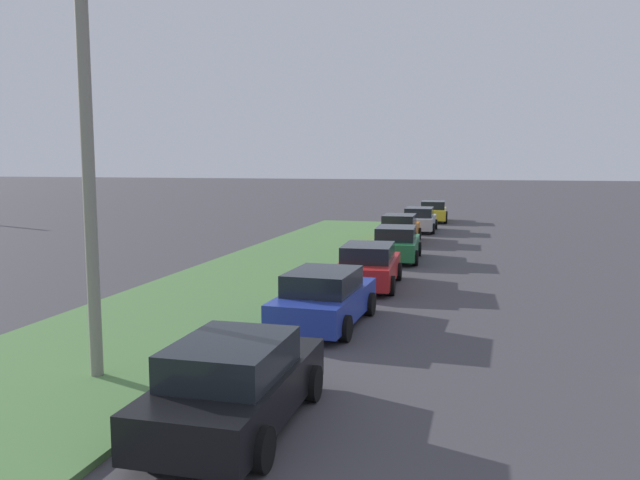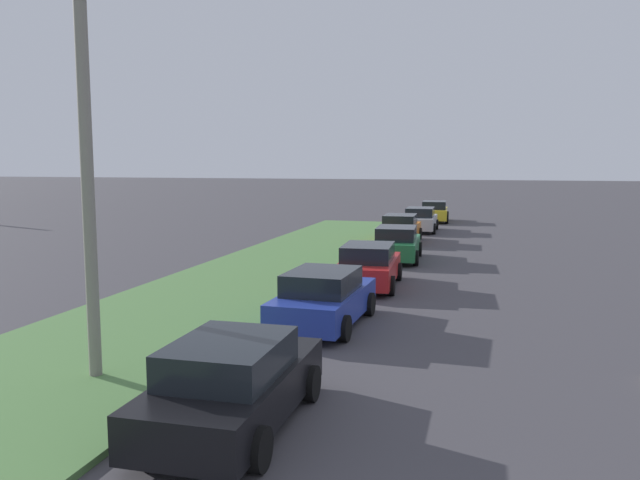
# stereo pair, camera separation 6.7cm
# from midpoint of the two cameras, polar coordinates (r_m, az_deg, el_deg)

# --- Properties ---
(grass_median) EXTENTS (60.00, 6.00, 0.12)m
(grass_median) POSITION_cam_midpoint_polar(r_m,az_deg,el_deg) (16.33, -15.90, -8.05)
(grass_median) COLOR #517F42
(grass_median) RESTS_ON ground
(parked_car_black) EXTENTS (4.31, 2.04, 1.47)m
(parked_car_black) POSITION_cam_midpoint_polar(r_m,az_deg,el_deg) (10.51, -7.58, -12.58)
(parked_car_black) COLOR black
(parked_car_black) RESTS_ON ground
(parked_car_blue) EXTENTS (4.36, 2.14, 1.47)m
(parked_car_blue) POSITION_cam_midpoint_polar(r_m,az_deg,el_deg) (16.59, 0.44, -5.22)
(parked_car_blue) COLOR #23389E
(parked_car_blue) RESTS_ON ground
(parked_car_red) EXTENTS (4.39, 2.20, 1.47)m
(parked_car_red) POSITION_cam_midpoint_polar(r_m,az_deg,el_deg) (21.72, 4.42, -2.32)
(parked_car_red) COLOR red
(parked_car_red) RESTS_ON ground
(parked_car_green) EXTENTS (4.40, 2.21, 1.47)m
(parked_car_green) POSITION_cam_midpoint_polar(r_m,az_deg,el_deg) (27.68, 6.91, -0.34)
(parked_car_green) COLOR #1E6B38
(parked_car_green) RESTS_ON ground
(parked_car_orange) EXTENTS (4.34, 2.09, 1.47)m
(parked_car_orange) POSITION_cam_midpoint_polar(r_m,az_deg,el_deg) (33.96, 7.22, 1.01)
(parked_car_orange) COLOR orange
(parked_car_orange) RESTS_ON ground
(parked_car_silver) EXTENTS (4.34, 2.10, 1.47)m
(parked_car_silver) POSITION_cam_midpoint_polar(r_m,az_deg,el_deg) (39.35, 8.97, 1.79)
(parked_car_silver) COLOR #B2B5BA
(parked_car_silver) RESTS_ON ground
(parked_car_yellow) EXTENTS (4.40, 2.21, 1.47)m
(parked_car_yellow) POSITION_cam_midpoint_polar(r_m,az_deg,el_deg) (46.00, 10.17, 2.51)
(parked_car_yellow) COLOR gold
(parked_car_yellow) RESTS_ON ground
(streetlight) EXTENTS (0.59, 2.87, 7.50)m
(streetlight) POSITION_cam_midpoint_polar(r_m,az_deg,el_deg) (12.52, -18.72, 7.38)
(streetlight) COLOR gray
(streetlight) RESTS_ON ground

